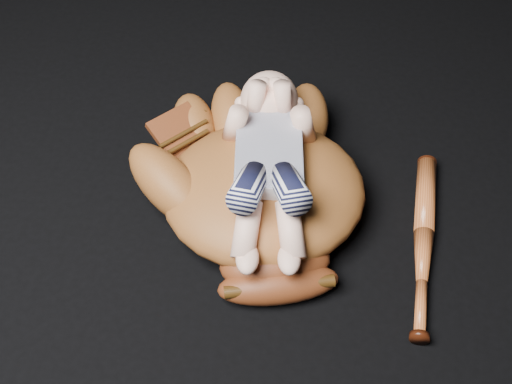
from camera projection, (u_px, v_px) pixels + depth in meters
The scene contains 3 objects.
baseball_glove at pixel (264, 184), 1.12m from camera, with size 0.45×0.51×0.16m, color brown, non-canonical shape.
newborn_baby at pixel (269, 165), 1.07m from camera, with size 0.19×0.40×0.16m, color beige, non-canonical shape.
baseball_bat at pixel (424, 243), 1.12m from camera, with size 0.04×0.39×0.04m, color #AB4D21, non-canonical shape.
Camera 1 is at (-0.05, -0.66, 0.93)m, focal length 45.00 mm.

